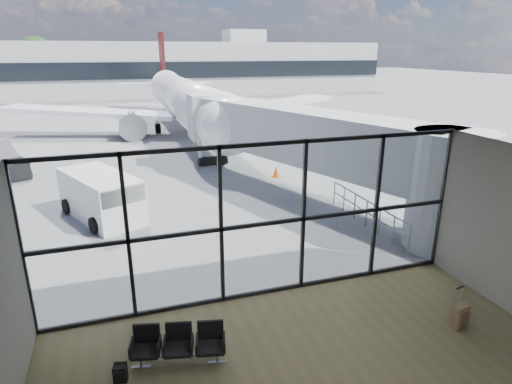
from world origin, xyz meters
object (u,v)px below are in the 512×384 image
service_van (102,196)px  belt_loader (11,166)px  seating_row (179,342)px  suitcase (460,316)px  backpack (120,374)px  airliner (185,100)px

service_van → belt_loader: service_van is taller
seating_row → service_van: 10.01m
suitcase → belt_loader: 23.57m
backpack → service_van: (-0.41, 10.09, 0.77)m
backpack → suitcase: suitcase is taller
airliner → seating_row: bearing=-100.0°
belt_loader → seating_row: bearing=-93.0°
airliner → belt_loader: 16.74m
backpack → suitcase: 8.32m
backpack → airliner: 30.90m
suitcase → airliner: bearing=82.9°
seating_row → airliner: bearing=93.6°
backpack → airliner: (6.39, 30.13, 2.47)m
suitcase → service_van: 13.89m
seating_row → service_van: service_van is taller
backpack → suitcase: (8.29, -0.73, 0.13)m
airliner → service_van: bearing=-109.1°
backpack → airliner: airliner is taller
backpack → service_van: 10.12m
seating_row → airliner: 30.40m
suitcase → belt_loader: (-13.71, 19.17, 0.25)m
seating_row → belt_loader: belt_loader is taller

